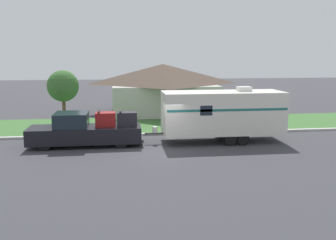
# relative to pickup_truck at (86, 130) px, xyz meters

# --- Properties ---
(ground_plane) EXTENTS (120.00, 120.00, 0.00)m
(ground_plane) POSITION_rel_pickup_truck_xyz_m (4.23, -1.42, -0.89)
(ground_plane) COLOR #38383D
(curb_strip) EXTENTS (80.00, 0.30, 0.14)m
(curb_strip) POSITION_rel_pickup_truck_xyz_m (4.23, 2.33, -0.82)
(curb_strip) COLOR beige
(curb_strip) RESTS_ON ground_plane
(lawn_strip) EXTENTS (80.00, 7.00, 0.03)m
(lawn_strip) POSITION_rel_pickup_truck_xyz_m (4.23, 5.98, -0.88)
(lawn_strip) COLOR #3D6B33
(lawn_strip) RESTS_ON ground_plane
(house_across_street) EXTENTS (9.76, 8.64, 4.38)m
(house_across_street) POSITION_rel_pickup_truck_xyz_m (5.92, 12.29, 1.38)
(house_across_street) COLOR #B2B2A8
(house_across_street) RESTS_ON ground_plane
(pickup_truck) EXTENTS (6.50, 2.09, 2.05)m
(pickup_truck) POSITION_rel_pickup_truck_xyz_m (0.00, 0.00, 0.00)
(pickup_truck) COLOR black
(pickup_truck) RESTS_ON ground_plane
(travel_trailer) EXTENTS (8.31, 2.49, 3.33)m
(travel_trailer) POSITION_rel_pickup_truck_xyz_m (8.10, -0.00, 0.90)
(travel_trailer) COLOR black
(travel_trailer) RESTS_ON ground_plane
(mailbox) EXTENTS (0.48, 0.20, 1.39)m
(mailbox) POSITION_rel_pickup_truck_xyz_m (8.97, 3.40, 0.18)
(mailbox) COLOR brown
(mailbox) RESTS_ON ground_plane
(tree_in_yard) EXTENTS (2.21, 2.21, 4.14)m
(tree_in_yard) POSITION_rel_pickup_truck_xyz_m (-1.97, 5.47, 2.12)
(tree_in_yard) COLOR brown
(tree_in_yard) RESTS_ON ground_plane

